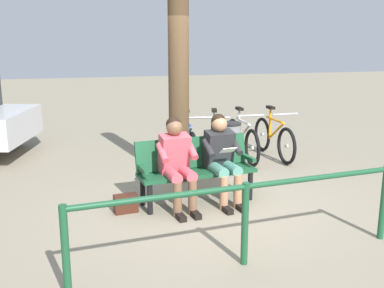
% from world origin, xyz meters
% --- Properties ---
extents(ground_plane, '(40.00, 40.00, 0.00)m').
position_xyz_m(ground_plane, '(0.00, 0.00, 0.00)').
color(ground_plane, gray).
extents(bench, '(1.65, 0.69, 0.87)m').
position_xyz_m(bench, '(0.25, -0.24, 0.51)').
color(bench, '#194C2D').
rests_on(bench, ground).
extents(person_reading, '(0.53, 0.80, 1.20)m').
position_xyz_m(person_reading, '(-0.09, -0.12, 0.66)').
color(person_reading, '#262628').
rests_on(person_reading, ground).
extents(person_companion, '(0.53, 0.80, 1.20)m').
position_xyz_m(person_companion, '(0.55, -0.03, 0.66)').
color(person_companion, '#D84C59').
rests_on(person_companion, ground).
extents(handbag, '(0.32, 0.18, 0.24)m').
position_xyz_m(handbag, '(1.22, -0.02, 0.12)').
color(handbag, '#3F1E14').
rests_on(handbag, ground).
extents(tree_trunk, '(0.31, 0.31, 3.43)m').
position_xyz_m(tree_trunk, '(0.26, -1.21, 1.71)').
color(tree_trunk, '#4C3823').
rests_on(tree_trunk, ground).
extents(litter_bin, '(0.36, 0.36, 0.87)m').
position_xyz_m(litter_bin, '(-0.58, -1.25, 0.44)').
color(litter_bin, slate).
rests_on(litter_bin, ground).
extents(bicycle_purple, '(0.48, 1.68, 0.94)m').
position_xyz_m(bicycle_purple, '(-1.75, -2.13, 0.36)').
color(bicycle_purple, black).
rests_on(bicycle_purple, ground).
extents(bicycle_black, '(0.48, 1.68, 0.94)m').
position_xyz_m(bicycle_black, '(-1.13, -2.14, 0.36)').
color(bicycle_black, black).
rests_on(bicycle_black, ground).
extents(bicycle_red, '(0.57, 1.64, 0.94)m').
position_xyz_m(bicycle_red, '(-0.58, -2.09, 0.36)').
color(bicycle_red, black).
rests_on(bicycle_red, ground).
extents(bicycle_orange, '(0.48, 1.68, 0.94)m').
position_xyz_m(bicycle_orange, '(-0.12, -2.18, 0.36)').
color(bicycle_orange, black).
rests_on(bicycle_orange, ground).
extents(railing_fence, '(3.46, 0.45, 0.85)m').
position_xyz_m(railing_fence, '(0.23, 1.63, 0.60)').
color(railing_fence, '#194C2D').
rests_on(railing_fence, ground).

